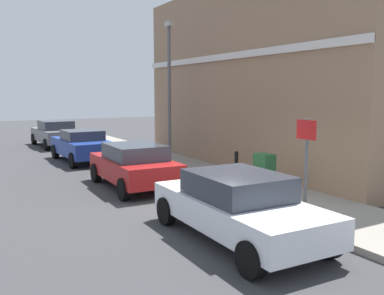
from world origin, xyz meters
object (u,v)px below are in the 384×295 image
bollard_near_cabinet (236,166)px  utility_cabinet (264,175)px  street_sign (306,153)px  car_white (238,205)px  car_blue (82,145)px  car_red (134,165)px  lamppost (169,86)px  car_grey (56,133)px

bollard_near_cabinet → utility_cabinet: bearing=-93.8°
street_sign → car_white: bearing=-178.8°
utility_cabinet → car_blue: bearing=106.5°
bollard_near_cabinet → car_red: bearing=149.1°
car_red → street_sign: 5.91m
utility_cabinet → lamppost: size_ratio=0.20×
car_white → car_grey: 17.52m
bollard_near_cabinet → street_sign: 4.05m
car_red → utility_cabinet: (2.69, -3.16, -0.07)m
car_red → lamppost: bearing=-41.1°
lamppost → car_white: bearing=-108.3°
car_blue → utility_cabinet: 9.52m
car_red → car_grey: size_ratio=0.92×
utility_cabinet → car_grey: bearing=99.5°
car_red → lamppost: 4.97m
car_white → street_sign: bearing=-87.3°
car_red → car_blue: car_red is taller
car_white → bollard_near_cabinet: 4.78m
car_white → street_sign: street_sign is taller
car_blue → street_sign: size_ratio=1.78×
car_blue → bollard_near_cabinet: bearing=-161.0°
street_sign → car_blue: bearing=99.6°
car_blue → utility_cabinet: bearing=-164.7°
car_white → car_red: car_red is taller
car_red → utility_cabinet: bearing=-138.2°
car_red → car_white: bearing=-178.5°
car_grey → bollard_near_cabinet: bearing=-170.7°
utility_cabinet → lamppost: lamppost is taller
car_blue → street_sign: bearing=-171.6°
car_white → bollard_near_cabinet: size_ratio=4.23×
car_blue → lamppost: (2.89, -2.83, 2.57)m
car_white → lamppost: (2.87, 8.69, 2.58)m
car_blue → bollard_near_cabinet: (2.80, -7.64, -0.03)m
car_grey → bollard_near_cabinet: 13.89m
car_grey → utility_cabinet: size_ratio=3.74×
car_white → utility_cabinet: 3.60m
lamppost → street_sign: bearing=-96.2°
car_red → car_grey: (0.15, 11.97, 0.01)m
car_blue → street_sign: street_sign is taller
utility_cabinet → street_sign: size_ratio=0.50×
lamppost → utility_cabinet: bearing=-91.7°
car_red → car_blue: 5.97m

